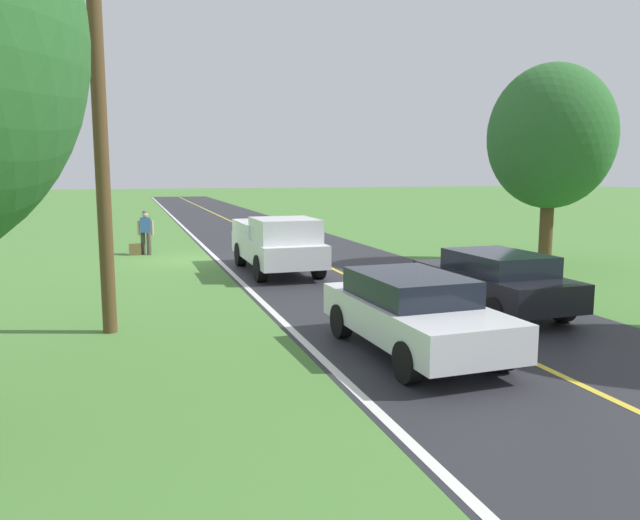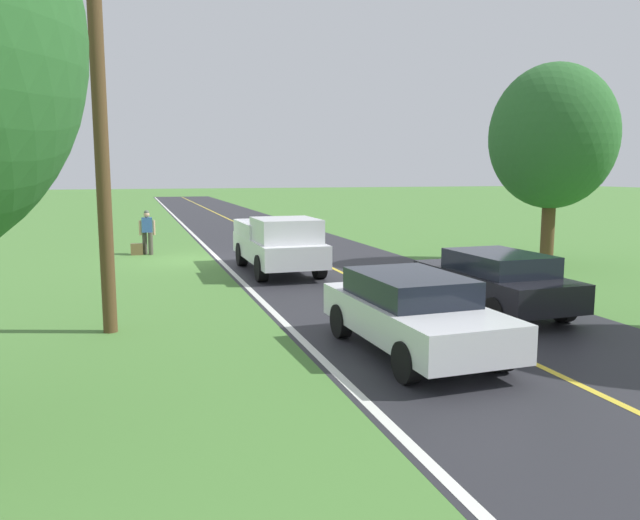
# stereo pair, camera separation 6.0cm
# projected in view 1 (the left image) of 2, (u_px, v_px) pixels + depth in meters

# --- Properties ---
(ground_plane) EXTENTS (200.00, 200.00, 0.00)m
(ground_plane) POSITION_uv_depth(u_px,v_px,m) (193.00, 260.00, 22.75)
(ground_plane) COLOR #4C7F38
(road_surface) EXTENTS (7.13, 120.00, 0.00)m
(road_surface) POSITION_uv_depth(u_px,v_px,m) (303.00, 255.00, 24.02)
(road_surface) COLOR #28282D
(road_surface) RESTS_ON ground
(lane_edge_line) EXTENTS (0.16, 117.60, 0.00)m
(lane_edge_line) POSITION_uv_depth(u_px,v_px,m) (217.00, 259.00, 23.01)
(lane_edge_line) COLOR silver
(lane_edge_line) RESTS_ON ground
(lane_centre_line) EXTENTS (0.14, 117.60, 0.00)m
(lane_centre_line) POSITION_uv_depth(u_px,v_px,m) (303.00, 255.00, 24.02)
(lane_centre_line) COLOR gold
(lane_centre_line) RESTS_ON ground
(hitchhiker_walking) EXTENTS (0.62, 0.52, 1.75)m
(hitchhiker_walking) POSITION_uv_depth(u_px,v_px,m) (146.00, 230.00, 24.05)
(hitchhiker_walking) COLOR #4C473D
(hitchhiker_walking) RESTS_ON ground
(suitcase_carried) EXTENTS (0.47, 0.21, 0.45)m
(suitcase_carried) POSITION_uv_depth(u_px,v_px,m) (135.00, 249.00, 23.97)
(suitcase_carried) COLOR brown
(suitcase_carried) RESTS_ON ground
(pickup_truck_passing) EXTENTS (2.11, 5.41, 1.82)m
(pickup_truck_passing) POSITION_uv_depth(u_px,v_px,m) (278.00, 243.00, 19.68)
(pickup_truck_passing) COLOR silver
(pickup_truck_passing) RESTS_ON ground
(tree_far_side_near) EXTENTS (4.26, 4.26, 6.87)m
(tree_far_side_near) POSITION_uv_depth(u_px,v_px,m) (551.00, 137.00, 20.87)
(tree_far_side_near) COLOR brown
(tree_far_side_near) RESTS_ON ground
(sedan_ahead_same_lane) EXTENTS (2.05, 4.46, 1.41)m
(sedan_ahead_same_lane) POSITION_uv_depth(u_px,v_px,m) (413.00, 311.00, 11.00)
(sedan_ahead_same_lane) COLOR silver
(sedan_ahead_same_lane) RESTS_ON ground
(sedan_mid_oncoming) EXTENTS (2.02, 4.45, 1.41)m
(sedan_mid_oncoming) POSITION_uv_depth(u_px,v_px,m) (494.00, 280.00, 14.22)
(sedan_mid_oncoming) COLOR black
(sedan_mid_oncoming) RESTS_ON ground
(utility_pole_roadside) EXTENTS (0.28, 0.28, 7.24)m
(utility_pole_roadside) POSITION_uv_depth(u_px,v_px,m) (101.00, 152.00, 11.95)
(utility_pole_roadside) COLOR brown
(utility_pole_roadside) RESTS_ON ground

